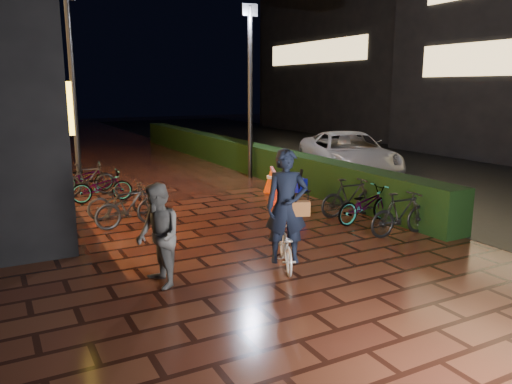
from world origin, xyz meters
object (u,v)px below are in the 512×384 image
bystander_person (158,236)px  traffic_barrier (274,184)px  cyclist (286,225)px  cart_assembly (297,187)px  van (348,154)px

bystander_person → traffic_barrier: 6.42m
traffic_barrier → bystander_person: bearing=-135.7°
bystander_person → cyclist: bearing=80.6°
cyclist → traffic_barrier: cyclist is taller
cyclist → cart_assembly: (2.45, 3.47, -0.21)m
bystander_person → cart_assembly: size_ratio=1.54×
cart_assembly → traffic_barrier: bearing=88.0°
bystander_person → van: 10.46m
van → traffic_barrier: 4.22m
van → cart_assembly: size_ratio=5.10×
van → bystander_person: bearing=-122.1°
van → cart_assembly: 4.88m
bystander_person → traffic_barrier: size_ratio=0.88×
van → traffic_barrier: bearing=-134.4°
cyclist → traffic_barrier: (2.50, 4.70, -0.37)m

